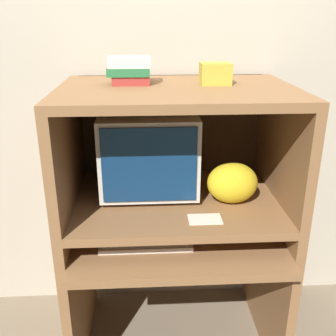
% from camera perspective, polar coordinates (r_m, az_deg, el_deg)
% --- Properties ---
extents(wall_back, '(6.00, 0.06, 2.60)m').
position_cam_1_polar(wall_back, '(2.01, 0.35, 13.56)').
color(wall_back, '#B2A893').
rests_on(wall_back, ground_plane).
extents(desk_base, '(0.96, 0.74, 0.68)m').
position_cam_1_polar(desk_base, '(1.92, 1.17, -15.24)').
color(desk_base, brown).
rests_on(desk_base, ground_plane).
extents(desk_monitor_shelf, '(0.96, 0.67, 0.13)m').
position_cam_1_polar(desk_monitor_shelf, '(1.78, 1.13, -5.10)').
color(desk_monitor_shelf, brown).
rests_on(desk_monitor_shelf, desk_base).
extents(hutch_upper, '(0.96, 0.67, 0.49)m').
position_cam_1_polar(hutch_upper, '(1.68, 1.14, 6.71)').
color(hutch_upper, brown).
rests_on(hutch_upper, desk_monitor_shelf).
extents(crt_monitor, '(0.42, 0.40, 0.37)m').
position_cam_1_polar(crt_monitor, '(1.77, -2.81, 2.52)').
color(crt_monitor, beige).
rests_on(crt_monitor, desk_monitor_shelf).
extents(keyboard, '(0.38, 0.15, 0.03)m').
position_cam_1_polar(keyboard, '(1.67, -3.23, -10.56)').
color(keyboard, beige).
rests_on(keyboard, desk_base).
extents(mouse, '(0.06, 0.04, 0.03)m').
position_cam_1_polar(mouse, '(1.69, 5.37, -10.29)').
color(mouse, '#B7B7B7').
rests_on(mouse, desk_base).
extents(snack_bag, '(0.22, 0.16, 0.18)m').
position_cam_1_polar(snack_bag, '(1.71, 9.32, -2.14)').
color(snack_bag, gold).
rests_on(snack_bag, desk_monitor_shelf).
extents(book_stack, '(0.18, 0.12, 0.11)m').
position_cam_1_polar(book_stack, '(1.68, -5.57, 13.94)').
color(book_stack, maroon).
rests_on(book_stack, hutch_upper).
extents(paper_card, '(0.13, 0.09, 0.00)m').
position_cam_1_polar(paper_card, '(1.59, 5.39, -7.39)').
color(paper_card, beige).
rests_on(paper_card, desk_monitor_shelf).
extents(storage_box, '(0.12, 0.11, 0.09)m').
position_cam_1_polar(storage_box, '(1.68, 6.88, 13.44)').
color(storage_box, gold).
rests_on(storage_box, hutch_upper).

